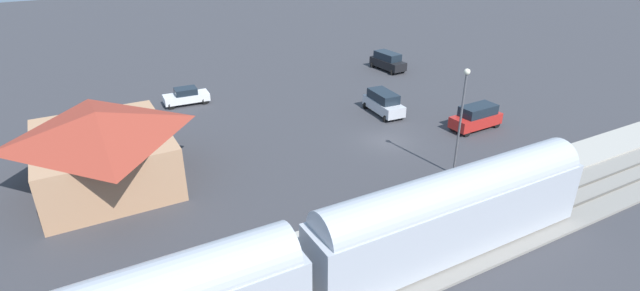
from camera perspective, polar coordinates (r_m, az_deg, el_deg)
The scene contains 11 objects.
ground_plane at distance 42.17m, azimuth 7.91°, elevation 0.53°, with size 200.00×200.00×0.00m, color #38383D.
railway_track at distance 33.50m, azimuth 22.27°, elevation -8.32°, with size 4.80×70.00×0.30m.
platform at distance 35.59m, azimuth 17.46°, elevation -5.28°, with size 3.20×46.00×0.30m.
station_building at distance 37.41m, azimuth -24.29°, elevation -0.18°, with size 11.28×9.59×5.54m.
pedestrian_on_platform at distance 31.32m, azimuth 10.64°, elevation -6.56°, with size 0.36×0.36×1.71m.
pedestrian_waiting_far at distance 38.11m, azimuth 22.24°, elevation -2.00°, with size 0.36×0.36×1.71m.
suv_black at distance 61.75m, azimuth 8.00°, elevation 9.85°, with size 5.04×2.69×2.22m.
suv_red at distance 46.00m, azimuth 17.99°, elevation 3.22°, with size 2.13×4.97×2.22m.
suv_silver at distance 47.62m, azimuth 7.50°, elevation 5.06°, with size 5.03×2.67×2.22m.
sedan_white at distance 51.59m, azimuth -15.52°, elevation 5.64°, with size 2.10×4.60×1.74m.
light_pole_near_platform at distance 35.79m, azimuth 16.39°, elevation 3.95°, with size 0.44×0.44×8.22m.
Camera 1 is at (-30.29, 23.34, 17.77)m, focal length 27.10 mm.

